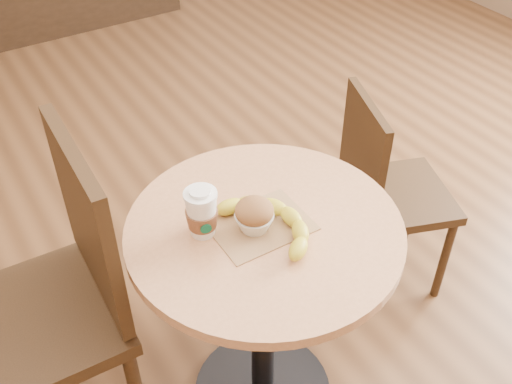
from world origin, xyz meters
TOP-DOWN VIEW (x-y plane):
  - cafe_table at (-0.05, -0.03)m, footprint 0.70×0.70m
  - chair_left at (-0.54, 0.21)m, footprint 0.45×0.45m
  - chair_right at (0.59, 0.19)m, footprint 0.45×0.45m
  - kraft_bag at (-0.05, -0.02)m, footprint 0.24×0.18m
  - coffee_cup at (-0.19, 0.03)m, footprint 0.08×0.08m
  - muffin at (-0.07, -0.02)m, footprint 0.10×0.10m
  - banana at (-0.04, -0.05)m, footprint 0.24×0.32m

SIDE VIEW (x-z plane):
  - chair_right at x=0.59m, z-range 0.04..0.83m
  - cafe_table at x=-0.05m, z-range 0.16..0.91m
  - chair_left at x=-0.54m, z-range 0.05..1.04m
  - kraft_bag at x=-0.05m, z-range 0.75..0.75m
  - banana at x=-0.04m, z-range 0.75..0.79m
  - muffin at x=-0.07m, z-range 0.75..0.84m
  - coffee_cup at x=-0.19m, z-range 0.74..0.88m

